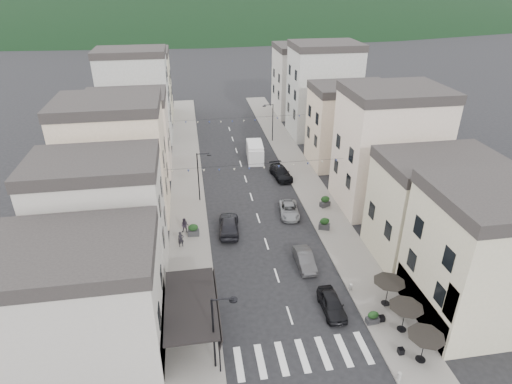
# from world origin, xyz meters

# --- Properties ---
(ground) EXTENTS (700.00, 700.00, 0.00)m
(ground) POSITION_xyz_m (0.00, 0.00, 0.00)
(ground) COLOR black
(ground) RESTS_ON ground
(sidewalk_left) EXTENTS (4.00, 76.00, 0.12)m
(sidewalk_left) POSITION_xyz_m (-7.50, 32.00, 0.06)
(sidewalk_left) COLOR slate
(sidewalk_left) RESTS_ON ground
(sidewalk_right) EXTENTS (4.00, 76.00, 0.12)m
(sidewalk_right) POSITION_xyz_m (7.50, 32.00, 0.06)
(sidewalk_right) COLOR slate
(sidewalk_right) RESTS_ON ground
(hill_backdrop) EXTENTS (640.00, 360.00, 70.00)m
(hill_backdrop) POSITION_xyz_m (0.00, 300.00, 0.00)
(hill_backdrop) COLOR black
(hill_backdrop) RESTS_ON ground
(boutique_building) EXTENTS (12.00, 8.00, 8.00)m
(boutique_building) POSITION_xyz_m (-15.50, 5.00, 4.00)
(boutique_building) COLOR #B1ABA2
(boutique_building) RESTS_ON ground
(bistro_building) EXTENTS (10.00, 8.00, 10.00)m
(bistro_building) POSITION_xyz_m (14.50, 4.00, 5.00)
(bistro_building) COLOR #B9B293
(bistro_building) RESTS_ON ground
(boutique_awning) EXTENTS (3.77, 7.50, 3.28)m
(boutique_awning) POSITION_xyz_m (-7.25, 5.00, 3.11)
(boutique_awning) COLOR black
(boutique_awning) RESTS_ON ground
(buildings_row_left) EXTENTS (10.20, 54.16, 14.00)m
(buildings_row_left) POSITION_xyz_m (-14.50, 37.75, 6.12)
(buildings_row_left) COLOR #B1ABA2
(buildings_row_left) RESTS_ON ground
(buildings_row_right) EXTENTS (10.20, 54.16, 14.50)m
(buildings_row_right) POSITION_xyz_m (14.50, 36.59, 6.32)
(buildings_row_right) COLOR #B9B293
(buildings_row_right) RESTS_ON ground
(cafe_terrace) EXTENTS (2.50, 8.10, 2.53)m
(cafe_terrace) POSITION_xyz_m (7.70, 2.80, 2.36)
(cafe_terrace) COLOR black
(cafe_terrace) RESTS_ON ground
(streetlamp_left_near) EXTENTS (1.70, 0.56, 6.00)m
(streetlamp_left_near) POSITION_xyz_m (-5.82, 2.00, 3.70)
(streetlamp_left_near) COLOR black
(streetlamp_left_near) RESTS_ON ground
(streetlamp_left_far) EXTENTS (1.70, 0.56, 6.00)m
(streetlamp_left_far) POSITION_xyz_m (-5.82, 26.00, 3.70)
(streetlamp_left_far) COLOR black
(streetlamp_left_far) RESTS_ON ground
(streetlamp_right_far) EXTENTS (1.70, 0.56, 6.00)m
(streetlamp_right_far) POSITION_xyz_m (5.82, 44.00, 3.70)
(streetlamp_right_far) COLOR black
(streetlamp_right_far) RESTS_ON ground
(bollards) EXTENTS (11.66, 10.26, 0.60)m
(bollards) POSITION_xyz_m (0.00, 5.50, 0.42)
(bollards) COLOR gray
(bollards) RESTS_ON ground
(bunting_near) EXTENTS (19.00, 0.28, 0.62)m
(bunting_near) POSITION_xyz_m (0.00, 22.00, 5.65)
(bunting_near) COLOR black
(bunting_near) RESTS_ON ground
(bunting_far) EXTENTS (19.00, 0.28, 0.62)m
(bunting_far) POSITION_xyz_m (0.00, 38.00, 5.65)
(bunting_far) COLOR black
(bunting_far) RESTS_ON ground
(parked_car_a) EXTENTS (1.61, 3.99, 1.36)m
(parked_car_a) POSITION_xyz_m (3.38, 6.00, 0.68)
(parked_car_a) COLOR black
(parked_car_a) RESTS_ON ground
(parked_car_b) EXTENTS (1.44, 4.04, 1.33)m
(parked_car_b) POSITION_xyz_m (2.80, 12.00, 0.66)
(parked_car_b) COLOR #363638
(parked_car_b) RESTS_ON ground
(parked_car_c) EXTENTS (2.54, 4.60, 1.22)m
(parked_car_c) POSITION_xyz_m (3.48, 21.15, 0.61)
(parked_car_c) COLOR gray
(parked_car_c) RESTS_ON ground
(parked_car_d) EXTENTS (2.63, 5.10, 1.41)m
(parked_car_d) POSITION_xyz_m (4.60, 30.69, 0.71)
(parked_car_d) COLOR black
(parked_car_d) RESTS_ON ground
(parked_car_e) EXTENTS (2.46, 5.16, 1.70)m
(parked_car_e) POSITION_xyz_m (-3.41, 18.80, 0.85)
(parked_car_e) COLOR black
(parked_car_e) RESTS_ON ground
(delivery_van) EXTENTS (2.55, 5.52, 2.57)m
(delivery_van) POSITION_xyz_m (2.22, 37.17, 1.26)
(delivery_van) COLOR silver
(delivery_van) RESTS_ON ground
(pedestrian_a) EXTENTS (0.66, 0.50, 1.63)m
(pedestrian_a) POSITION_xyz_m (-8.30, 16.74, 0.93)
(pedestrian_a) COLOR black
(pedestrian_a) RESTS_ON sidewalk_left
(pedestrian_b) EXTENTS (0.91, 0.78, 1.62)m
(pedestrian_b) POSITION_xyz_m (-7.87, 19.19, 0.93)
(pedestrian_b) COLOR #28212C
(pedestrian_b) RESTS_ON sidewalk_left
(planter_la) EXTENTS (1.05, 0.60, 1.15)m
(planter_la) POSITION_xyz_m (-7.38, 11.24, 0.68)
(planter_la) COLOR #313133
(planter_la) RESTS_ON sidewalk_left
(planter_lb) EXTENTS (1.19, 0.70, 1.29)m
(planter_lb) POSITION_xyz_m (-7.06, 18.53, 0.75)
(planter_lb) COLOR #2E2E31
(planter_lb) RESTS_ON sidewalk_left
(planter_ra) EXTENTS (1.01, 0.61, 1.08)m
(planter_ra) POSITION_xyz_m (6.00, 4.12, 0.64)
(planter_ra) COLOR #303033
(planter_ra) RESTS_ON sidewalk_right
(planter_rb) EXTENTS (1.30, 1.02, 1.28)m
(planter_rb) POSITION_xyz_m (6.38, 17.59, 0.74)
(planter_rb) COLOR #2F2F32
(planter_rb) RESTS_ON sidewalk_right
(planter_rc) EXTENTS (1.31, 1.05, 1.29)m
(planter_rc) POSITION_xyz_m (7.89, 22.20, 0.75)
(planter_rc) COLOR #2F2F31
(planter_rc) RESTS_ON sidewalk_right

